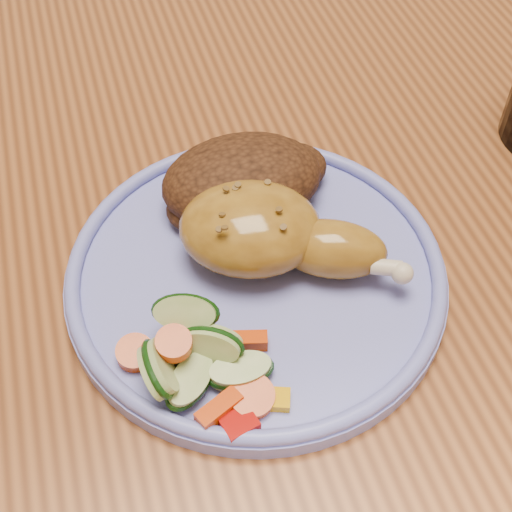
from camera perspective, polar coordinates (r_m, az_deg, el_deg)
name	(u,v)px	position (r m, az deg, el deg)	size (l,w,h in m)	color
ground	(249,495)	(1.21, -0.55, -18.56)	(4.00, 4.00, 0.00)	brown
dining_table	(244,210)	(0.63, -1.01, 3.67)	(0.90, 1.40, 0.75)	brown
chair_far	(138,12)	(1.23, -9.39, 18.72)	(0.42, 0.42, 0.91)	#4C2D16
plate	(256,276)	(0.47, 0.00, -1.63)	(0.25, 0.25, 0.01)	#7279D9
plate_rim	(256,266)	(0.46, 0.00, -0.79)	(0.25, 0.25, 0.01)	#7279D9
chicken_leg	(270,233)	(0.46, 1.13, 1.84)	(0.14, 0.11, 0.05)	#A17221
rice_pilaf	(245,181)	(0.49, -0.88, 6.04)	(0.12, 0.08, 0.05)	#3F210F
vegetable_pile	(196,359)	(0.41, -4.83, -8.21)	(0.09, 0.10, 0.05)	#A50A05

